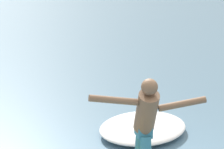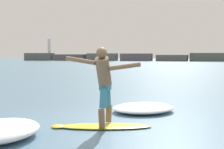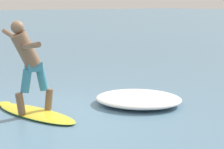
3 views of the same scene
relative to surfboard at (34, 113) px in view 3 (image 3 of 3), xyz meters
The scene contains 4 objects.
ground_plane 0.41m from the surfboard, 39.96° to the left, with size 200.00×200.00×0.00m, color slate.
surfboard is the anchor object (origin of this frame).
surfer 1.00m from the surfboard, 71.48° to the right, with size 1.57×0.75×1.63m.
wave_foam_at_nose 2.05m from the surfboard, 73.71° to the left, with size 2.23×2.20×0.22m.
Camera 3 is at (5.77, -2.96, 1.98)m, focal length 60.00 mm.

